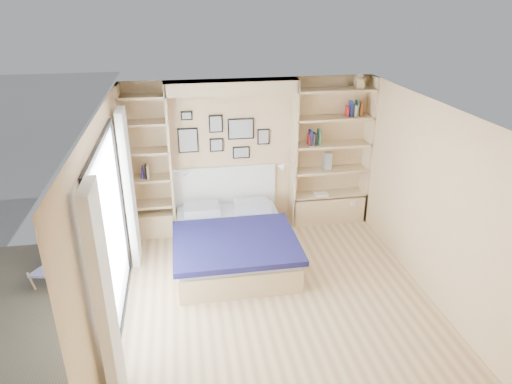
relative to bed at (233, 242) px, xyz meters
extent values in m
plane|color=tan|center=(0.45, -1.10, -0.28)|extent=(4.50, 4.50, 0.00)
plane|color=tan|center=(0.45, 1.15, 0.97)|extent=(4.00, 0.00, 4.00)
plane|color=tan|center=(0.45, -3.35, 0.97)|extent=(4.00, 0.00, 4.00)
plane|color=tan|center=(-1.55, -1.10, 0.97)|extent=(0.00, 4.50, 4.50)
plane|color=tan|center=(2.45, -1.10, 0.97)|extent=(0.00, 4.50, 4.50)
plane|color=white|center=(0.45, -1.10, 2.22)|extent=(4.50, 4.50, 0.00)
cube|color=tan|center=(-0.85, 0.97, 0.97)|extent=(0.04, 0.35, 2.50)
cube|color=tan|center=(1.15, 0.97, 0.97)|extent=(0.04, 0.35, 2.50)
cube|color=tan|center=(0.15, 0.97, 2.12)|extent=(2.00, 0.35, 0.20)
cube|color=tan|center=(2.43, 0.97, 0.97)|extent=(0.04, 0.35, 2.50)
cube|color=tan|center=(-1.53, 0.97, 0.97)|extent=(0.04, 0.35, 2.50)
cube|color=tan|center=(1.80, 0.97, -0.03)|extent=(1.30, 0.35, 0.50)
cube|color=tan|center=(-1.20, 0.97, -0.08)|extent=(0.70, 0.35, 0.40)
cube|color=black|center=(-1.52, -1.10, 1.95)|extent=(0.04, 2.08, 0.06)
cube|color=black|center=(-1.52, -1.10, -0.25)|extent=(0.04, 2.08, 0.06)
cube|color=black|center=(-1.52, -2.12, 0.82)|extent=(0.04, 0.06, 2.20)
cube|color=black|center=(-1.52, -0.08, 0.82)|extent=(0.04, 0.06, 2.20)
cube|color=silver|center=(-1.53, -1.10, 0.84)|extent=(0.01, 2.00, 2.20)
cube|color=white|center=(-1.43, -2.40, 0.87)|extent=(0.10, 0.45, 2.30)
cube|color=white|center=(-1.43, 0.20, 0.87)|extent=(0.10, 0.45, 2.30)
cube|color=tan|center=(1.80, 0.97, 0.22)|extent=(1.30, 0.35, 0.04)
cube|color=tan|center=(1.80, 0.97, 0.67)|extent=(1.30, 0.35, 0.04)
cube|color=tan|center=(1.80, 0.97, 1.12)|extent=(1.30, 0.35, 0.04)
cube|color=tan|center=(1.80, 0.97, 1.57)|extent=(1.30, 0.35, 0.04)
cube|color=tan|center=(1.80, 0.97, 2.02)|extent=(1.30, 0.35, 0.04)
cube|color=tan|center=(-1.20, 0.97, 0.27)|extent=(0.70, 0.35, 0.04)
cube|color=tan|center=(-1.20, 0.97, 0.72)|extent=(0.70, 0.35, 0.04)
cube|color=tan|center=(-1.20, 0.97, 1.17)|extent=(0.70, 0.35, 0.04)
cube|color=tan|center=(-1.20, 0.97, 1.62)|extent=(0.70, 0.35, 0.04)
cube|color=tan|center=(-1.20, 0.97, 2.02)|extent=(0.70, 0.35, 0.04)
cube|color=tan|center=(0.00, -0.01, -0.10)|extent=(1.64, 2.06, 0.36)
cube|color=#A8ACB7|center=(0.00, -0.01, 0.13)|extent=(1.60, 2.02, 0.10)
cube|color=#161544|center=(0.00, -0.36, 0.20)|extent=(1.74, 1.44, 0.08)
cube|color=#A8ACB7|center=(-0.41, 0.71, 0.24)|extent=(0.57, 0.41, 0.12)
cube|color=#A8ACB7|center=(0.41, 0.71, 0.24)|extent=(0.57, 0.41, 0.12)
cube|color=white|center=(0.00, 1.12, 0.44)|extent=(1.74, 0.04, 0.70)
cube|color=black|center=(-0.55, 1.12, 1.27)|extent=(0.32, 0.02, 0.40)
cube|color=gray|center=(-0.55, 1.11, 1.27)|extent=(0.28, 0.01, 0.36)
cube|color=black|center=(-0.10, 1.12, 1.52)|extent=(0.22, 0.02, 0.28)
cube|color=gray|center=(-0.10, 1.11, 1.52)|extent=(0.18, 0.01, 0.24)
cube|color=black|center=(-0.10, 1.12, 1.17)|extent=(0.22, 0.02, 0.22)
cube|color=gray|center=(-0.10, 1.11, 1.17)|extent=(0.18, 0.01, 0.18)
cube|color=black|center=(0.30, 1.12, 1.42)|extent=(0.42, 0.02, 0.34)
cube|color=gray|center=(0.30, 1.11, 1.42)|extent=(0.38, 0.01, 0.30)
cube|color=black|center=(0.30, 1.12, 1.02)|extent=(0.28, 0.02, 0.20)
cube|color=gray|center=(0.30, 1.11, 1.02)|extent=(0.24, 0.01, 0.16)
cube|color=black|center=(0.67, 1.12, 1.27)|extent=(0.20, 0.02, 0.26)
cube|color=gray|center=(0.67, 1.11, 1.27)|extent=(0.16, 0.01, 0.22)
cube|color=black|center=(-0.55, 1.12, 1.67)|extent=(0.18, 0.02, 0.14)
cube|color=gray|center=(-0.55, 1.11, 1.67)|extent=(0.14, 0.01, 0.10)
cylinder|color=silver|center=(-0.71, 0.90, 0.84)|extent=(0.20, 0.02, 0.02)
cone|color=white|center=(-0.61, 0.90, 0.82)|extent=(0.13, 0.12, 0.15)
cylinder|color=silver|center=(1.01, 0.90, 0.84)|extent=(0.20, 0.02, 0.02)
cone|color=white|center=(0.91, 0.90, 0.82)|extent=(0.13, 0.12, 0.15)
cube|color=#A51E1E|center=(1.40, 0.97, 1.23)|extent=(0.02, 0.15, 0.18)
cube|color=navy|center=(1.41, 0.97, 1.27)|extent=(0.03, 0.15, 0.25)
cube|color=black|center=(1.49, 0.97, 1.24)|extent=(0.03, 0.15, 0.20)
cube|color=#BFB28C|center=(1.49, 0.97, 1.23)|extent=(0.04, 0.15, 0.18)
cube|color=#26593F|center=(1.56, 0.97, 1.27)|extent=(0.03, 0.15, 0.25)
cube|color=#A51E1E|center=(2.00, 0.97, 1.68)|extent=(0.02, 0.15, 0.17)
cube|color=navy|center=(2.07, 0.97, 1.72)|extent=(0.03, 0.15, 0.25)
cube|color=black|center=(2.09, 0.97, 1.70)|extent=(0.03, 0.15, 0.21)
cube|color=tan|center=(2.13, 0.97, 1.69)|extent=(0.04, 0.15, 0.19)
cube|color=#26593F|center=(2.17, 0.97, 1.72)|extent=(0.03, 0.15, 0.25)
cube|color=#A3411B|center=(2.23, 0.97, 1.71)|extent=(0.03, 0.15, 0.23)
cube|color=navy|center=(-1.29, 0.97, 0.83)|extent=(0.02, 0.15, 0.18)
cube|color=black|center=(-1.24, 0.97, 0.85)|extent=(0.03, 0.15, 0.21)
cube|color=#BFB28C|center=(-1.21, 0.97, 0.85)|extent=(0.03, 0.15, 0.21)
cube|color=tan|center=(2.17, 0.97, 2.12)|extent=(0.13, 0.13, 0.15)
cone|color=tan|center=(2.17, 0.97, 2.23)|extent=(0.20, 0.20, 0.08)
cube|color=slate|center=(1.74, 0.97, 0.84)|extent=(0.12, 0.12, 0.30)
cube|color=white|center=(1.65, 0.92, 0.26)|extent=(0.22, 0.16, 0.03)
cylinder|color=tan|center=(-2.75, -0.42, -0.10)|extent=(0.06, 0.12, 0.35)
cylinder|color=tan|center=(-2.38, -0.51, -0.10)|extent=(0.06, 0.12, 0.35)
cylinder|color=tan|center=(-2.64, 0.05, -0.01)|extent=(0.10, 0.29, 0.57)
cylinder|color=tan|center=(-2.26, -0.04, -0.01)|extent=(0.10, 0.29, 0.57)
cube|color=#3638B9|center=(-2.52, -0.30, -0.03)|extent=(0.50, 0.56, 0.13)
cube|color=#3638B9|center=(-2.44, 0.03, 0.16)|extent=(0.43, 0.28, 0.46)
camera|label=1|loc=(-0.65, -5.93, 3.43)|focal=32.00mm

